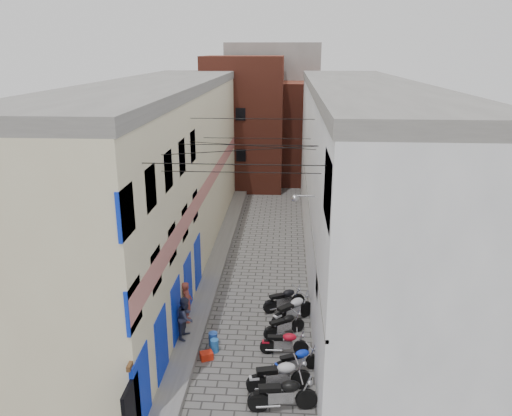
% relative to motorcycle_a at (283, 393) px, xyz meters
% --- Properties ---
extents(plinth, '(0.90, 26.00, 0.25)m').
position_rel_motorcycle_a_xyz_m(plinth, '(-3.49, 11.46, -0.49)').
color(plinth, slate).
rests_on(plinth, ground).
extents(building_left, '(5.10, 27.00, 9.00)m').
position_rel_motorcycle_a_xyz_m(building_left, '(-6.42, 11.40, 3.88)').
color(building_left, beige).
rests_on(building_left, ground).
extents(building_right, '(5.94, 26.00, 9.00)m').
position_rel_motorcycle_a_xyz_m(building_right, '(3.55, 11.45, 3.89)').
color(building_right, silver).
rests_on(building_right, ground).
extents(building_far_brick_left, '(6.00, 6.00, 10.00)m').
position_rel_motorcycle_a_xyz_m(building_far_brick_left, '(-3.44, 26.46, 4.38)').
color(building_far_brick_left, maroon).
rests_on(building_far_brick_left, ground).
extents(building_far_brick_right, '(5.00, 6.00, 8.00)m').
position_rel_motorcycle_a_xyz_m(building_far_brick_right, '(1.56, 28.46, 3.38)').
color(building_far_brick_right, maroon).
rests_on(building_far_brick_right, ground).
extents(building_far_concrete, '(8.00, 5.00, 11.00)m').
position_rel_motorcycle_a_xyz_m(building_far_concrete, '(-1.44, 32.46, 4.88)').
color(building_far_concrete, slate).
rests_on(building_far_concrete, ground).
extents(far_shopfront, '(2.00, 0.30, 2.40)m').
position_rel_motorcycle_a_xyz_m(far_shopfront, '(-1.44, 23.66, 0.58)').
color(far_shopfront, black).
rests_on(far_shopfront, ground).
extents(overhead_wires, '(5.80, 13.02, 1.32)m').
position_rel_motorcycle_a_xyz_m(overhead_wires, '(-1.44, 6.10, 6.51)').
color(overhead_wires, black).
rests_on(overhead_wires, ground).
extents(motorcycle_a, '(2.21, 0.98, 1.24)m').
position_rel_motorcycle_a_xyz_m(motorcycle_a, '(0.00, 0.00, 0.00)').
color(motorcycle_a, black).
rests_on(motorcycle_a, ground).
extents(motorcycle_b, '(2.22, 1.13, 1.23)m').
position_rel_motorcycle_a_xyz_m(motorcycle_b, '(-0.13, 0.88, -0.00)').
color(motorcycle_b, '#B6B5BA').
rests_on(motorcycle_b, ground).
extents(motorcycle_c, '(1.81, 1.20, 1.01)m').
position_rel_motorcycle_a_xyz_m(motorcycle_c, '(0.46, 1.89, -0.12)').
color(motorcycle_c, '#0D2DC7').
rests_on(motorcycle_c, ground).
extents(motorcycle_d, '(1.76, 0.59, 1.01)m').
position_rel_motorcycle_a_xyz_m(motorcycle_d, '(0.02, 2.94, -0.11)').
color(motorcycle_d, '#B10C1F').
rests_on(motorcycle_d, ground).
extents(motorcycle_e, '(1.78, 1.38, 1.01)m').
position_rel_motorcycle_a_xyz_m(motorcycle_e, '(0.01, 4.14, -0.11)').
color(motorcycle_e, black).
rests_on(motorcycle_e, ground).
extents(motorcycle_f, '(2.02, 1.93, 1.23)m').
position_rel_motorcycle_a_xyz_m(motorcycle_f, '(0.32, 5.12, -0.00)').
color(motorcycle_f, silver).
rests_on(motorcycle_f, ground).
extents(motorcycle_g, '(1.95, 1.42, 1.10)m').
position_rel_motorcycle_a_xyz_m(motorcycle_g, '(-0.02, 6.11, -0.07)').
color(motorcycle_g, black).
rests_on(motorcycle_g, ground).
extents(person_a, '(0.51, 0.67, 1.67)m').
position_rel_motorcycle_a_xyz_m(person_a, '(-3.79, 4.56, 0.47)').
color(person_a, brown).
rests_on(person_a, plinth).
extents(person_b, '(0.72, 0.86, 1.61)m').
position_rel_motorcycle_a_xyz_m(person_b, '(-3.61, 3.44, 0.44)').
color(person_b, '#353850').
rests_on(person_b, plinth).
extents(water_jug_near, '(0.33, 0.33, 0.48)m').
position_rel_motorcycle_a_xyz_m(water_jug_near, '(-2.50, 2.92, -0.38)').
color(water_jug_near, '#2464B4').
rests_on(water_jug_near, ground).
extents(water_jug_far, '(0.38, 0.38, 0.52)m').
position_rel_motorcycle_a_xyz_m(water_jug_far, '(-2.61, 3.32, -0.36)').
color(water_jug_far, '#2048A4').
rests_on(water_jug_far, ground).
extents(red_crate, '(0.53, 0.48, 0.27)m').
position_rel_motorcycle_a_xyz_m(red_crate, '(-2.72, 2.44, -0.48)').
color(red_crate, red).
rests_on(red_crate, ground).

